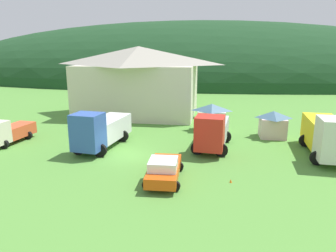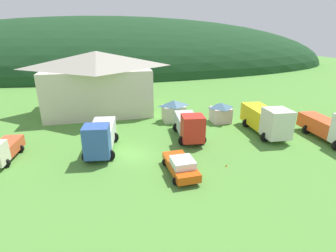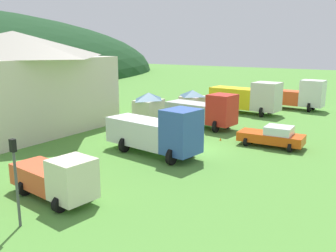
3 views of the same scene
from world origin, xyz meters
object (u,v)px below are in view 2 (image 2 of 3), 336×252
object	(u,v)px
traffic_cone_mid_row	(226,166)
flatbed_truck_yellow	(266,119)
service_pickup_orange	(181,165)
light_truck_cream	(1,150)
crane_truck_red	(189,125)
box_truck_blue	(101,136)
depot_building	(98,81)
play_shed_pink	(221,112)
heavy_rig_white	(333,127)
traffic_cone_near_pickup	(164,154)
play_shed_cream	(174,110)

from	to	relation	value
traffic_cone_mid_row	flatbed_truck_yellow	bearing A→B (deg)	38.95
service_pickup_orange	light_truck_cream	bearing A→B (deg)	-113.42
light_truck_cream	crane_truck_red	distance (m)	19.03
box_truck_blue	light_truck_cream	bearing A→B (deg)	-81.77
traffic_cone_mid_row	depot_building	bearing A→B (deg)	118.08
play_shed_pink	heavy_rig_white	world-z (taller)	heavy_rig_white
traffic_cone_near_pickup	service_pickup_orange	bearing A→B (deg)	-82.59
play_shed_cream	traffic_cone_mid_row	bearing A→B (deg)	-83.57
crane_truck_red	traffic_cone_near_pickup	world-z (taller)	crane_truck_red
heavy_rig_white	service_pickup_orange	xyz separation A→B (m)	(-18.19, -2.88, -0.92)
flatbed_truck_yellow	service_pickup_orange	xyz separation A→B (m)	(-12.43, -6.79, -1.06)
heavy_rig_white	service_pickup_orange	size ratio (longest dim) A/B	1.60
traffic_cone_near_pickup	play_shed_cream	bearing A→B (deg)	70.57
play_shed_pink	heavy_rig_white	xyz separation A→B (m)	(9.17, -9.29, 0.36)
play_shed_cream	crane_truck_red	size ratio (longest dim) A/B	0.45
play_shed_cream	light_truck_cream	xyz separation A→B (m)	(-18.80, -7.87, -0.33)
play_shed_cream	heavy_rig_white	world-z (taller)	heavy_rig_white
box_truck_blue	crane_truck_red	size ratio (longest dim) A/B	1.07
traffic_cone_mid_row	crane_truck_red	bearing A→B (deg)	100.83
crane_truck_red	traffic_cone_near_pickup	distance (m)	5.22
play_shed_pink	flatbed_truck_yellow	world-z (taller)	flatbed_truck_yellow
box_truck_blue	traffic_cone_mid_row	xyz separation A→B (m)	(11.17, -5.90, -1.72)
play_shed_pink	box_truck_blue	size ratio (longest dim) A/B	0.35
light_truck_cream	traffic_cone_mid_row	size ratio (longest dim) A/B	11.21
play_shed_pink	crane_truck_red	distance (m)	7.54
flatbed_truck_yellow	light_truck_cream	bearing A→B (deg)	-84.47
light_truck_cream	traffic_cone_mid_row	xyz separation A→B (m)	(20.34, -5.76, -1.19)
play_shed_pink	crane_truck_red	size ratio (longest dim) A/B	0.38
crane_truck_red	box_truck_blue	bearing A→B (deg)	-76.44
play_shed_cream	flatbed_truck_yellow	distance (m)	11.92
light_truck_cream	crane_truck_red	size ratio (longest dim) A/B	0.76
depot_building	flatbed_truck_yellow	world-z (taller)	depot_building
play_shed_cream	traffic_cone_near_pickup	bearing A→B (deg)	-109.43
crane_truck_red	heavy_rig_white	size ratio (longest dim) A/B	0.89
flatbed_truck_yellow	crane_truck_red	bearing A→B (deg)	-90.33
flatbed_truck_yellow	service_pickup_orange	world-z (taller)	flatbed_truck_yellow
crane_truck_red	service_pickup_orange	world-z (taller)	crane_truck_red
depot_building	service_pickup_orange	size ratio (longest dim) A/B	3.20
play_shed_cream	traffic_cone_mid_row	distance (m)	13.80
play_shed_cream	light_truck_cream	size ratio (longest dim) A/B	0.59
play_shed_pink	traffic_cone_near_pickup	world-z (taller)	play_shed_pink
play_shed_cream	heavy_rig_white	bearing A→B (deg)	-36.02
play_shed_cream	flatbed_truck_yellow	world-z (taller)	flatbed_truck_yellow
service_pickup_orange	play_shed_pink	bearing A→B (deg)	141.08
light_truck_cream	flatbed_truck_yellow	distance (m)	28.32
depot_building	traffic_cone_near_pickup	size ratio (longest dim) A/B	31.74
play_shed_cream	traffic_cone_mid_row	world-z (taller)	play_shed_cream
play_shed_cream	flatbed_truck_yellow	xyz separation A→B (m)	(9.50, -7.19, 0.37)
play_shed_pink	play_shed_cream	bearing A→B (deg)	163.49
heavy_rig_white	depot_building	bearing A→B (deg)	-123.77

